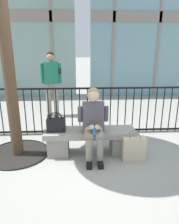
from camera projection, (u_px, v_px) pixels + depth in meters
ground_plane at (90, 153)px, 3.86m from camera, size 60.00×60.00×0.00m
stone_bench at (90, 139)px, 3.78m from camera, size 1.60×0.44×0.45m
seated_person_with_phone at (94, 122)px, 3.54m from camera, size 0.52×0.66×1.21m
handbag_on_bench at (56, 124)px, 3.65m from camera, size 0.32×0.17×0.34m
shopping_bag at (134, 148)px, 3.58m from camera, size 0.39×0.17×0.52m
bystander_at_railing at (51, 79)px, 5.61m from camera, size 0.55×0.29×1.71m
plaza_railing at (87, 110)px, 4.59m from camera, size 8.02×0.04×1.03m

